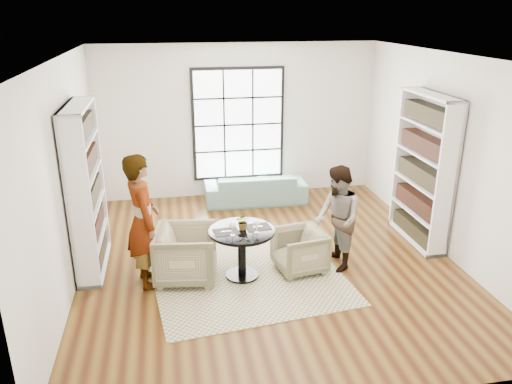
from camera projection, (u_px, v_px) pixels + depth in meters
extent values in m
plane|color=brown|center=(268.00, 260.00, 7.58)|extent=(6.00, 6.00, 0.00)
plane|color=silver|center=(238.00, 121.00, 9.83)|extent=(5.50, 0.00, 5.50)
plane|color=silver|center=(66.00, 177.00, 6.59)|extent=(0.00, 6.00, 6.00)
plane|color=silver|center=(447.00, 156.00, 7.52)|extent=(0.00, 6.00, 6.00)
plane|color=silver|center=(340.00, 268.00, 4.29)|extent=(5.50, 0.00, 5.50)
plane|color=white|center=(270.00, 57.00, 6.54)|extent=(6.00, 6.00, 0.00)
cube|color=black|center=(238.00, 124.00, 9.82)|extent=(1.82, 0.06, 2.22)
cube|color=white|center=(238.00, 125.00, 9.79)|extent=(1.70, 0.02, 2.10)
cube|color=#C5B594|center=(246.00, 272.00, 7.22)|extent=(2.91, 2.91, 0.01)
cylinder|color=black|center=(242.00, 275.00, 7.11)|extent=(0.47, 0.47, 0.04)
cylinder|color=black|center=(242.00, 254.00, 6.99)|extent=(0.12, 0.12, 0.65)
cylinder|color=black|center=(242.00, 231.00, 6.87)|extent=(0.91, 0.91, 0.04)
imported|color=gray|center=(255.00, 188.00, 9.78)|extent=(1.98, 0.81, 0.57)
imported|color=tan|center=(186.00, 254.00, 6.93)|extent=(0.94, 0.92, 0.77)
imported|color=tan|center=(299.00, 251.00, 7.19)|extent=(0.78, 0.77, 0.62)
imported|color=gray|center=(143.00, 221.00, 6.65)|extent=(0.59, 0.76, 1.86)
imported|color=gray|center=(338.00, 219.00, 7.13)|extent=(0.62, 0.78, 1.54)
cube|color=#262321|center=(226.00, 232.00, 6.80)|extent=(0.37, 0.29, 0.01)
cube|color=#262321|center=(258.00, 227.00, 6.95)|extent=(0.37, 0.29, 0.01)
cylinder|color=silver|center=(233.00, 235.00, 6.69)|extent=(0.07, 0.07, 0.01)
cylinder|color=silver|center=(232.00, 231.00, 6.67)|extent=(0.01, 0.01, 0.11)
sphere|color=maroon|center=(232.00, 225.00, 6.64)|extent=(0.09, 0.09, 0.09)
ellipsoid|color=white|center=(232.00, 225.00, 6.64)|extent=(0.09, 0.09, 0.10)
cylinder|color=silver|center=(257.00, 232.00, 6.77)|extent=(0.07, 0.07, 0.01)
cylinder|color=silver|center=(257.00, 229.00, 6.76)|extent=(0.01, 0.01, 0.11)
sphere|color=maroon|center=(257.00, 223.00, 6.73)|extent=(0.08, 0.08, 0.08)
ellipsoid|color=white|center=(257.00, 223.00, 6.73)|extent=(0.09, 0.09, 0.09)
imported|color=gray|center=(243.00, 221.00, 6.85)|extent=(0.24, 0.22, 0.23)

